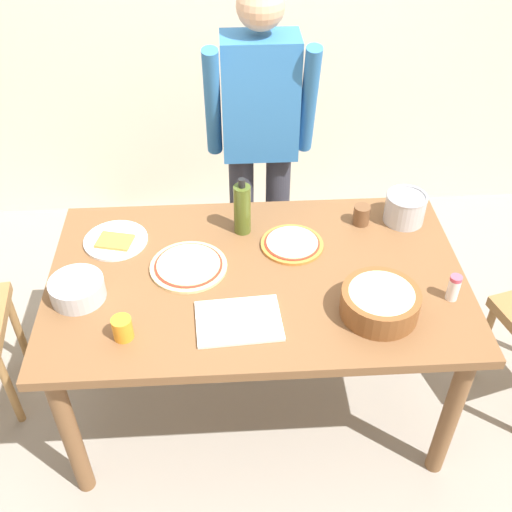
{
  "coord_description": "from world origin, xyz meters",
  "views": [
    {
      "loc": [
        -0.11,
        -1.74,
        2.33
      ],
      "look_at": [
        0.0,
        0.05,
        0.81
      ],
      "focal_mm": 42.86,
      "sensor_mm": 36.0,
      "label": 1
    }
  ],
  "objects_px": {
    "dining_table": "(257,291)",
    "cup_small_brown": "(361,215)",
    "plate_with_slice": "(116,240)",
    "person_cook": "(260,135)",
    "salt_shaker": "(454,288)",
    "pizza_raw_on_board": "(189,266)",
    "cup_orange": "(122,328)",
    "cutting_board_white": "(239,321)",
    "popcorn_bowl": "(380,300)",
    "olive_oil_bottle": "(242,209)",
    "steel_pot": "(405,208)",
    "pizza_cooked_on_tray": "(292,244)",
    "mixing_bowl_steel": "(77,289)"
  },
  "relations": [
    {
      "from": "pizza_cooked_on_tray",
      "to": "olive_oil_bottle",
      "type": "relative_size",
      "value": 1.0
    },
    {
      "from": "pizza_raw_on_board",
      "to": "cup_orange",
      "type": "height_order",
      "value": "cup_orange"
    },
    {
      "from": "person_cook",
      "to": "popcorn_bowl",
      "type": "bearing_deg",
      "value": -69.86
    },
    {
      "from": "popcorn_bowl",
      "to": "dining_table",
      "type": "bearing_deg",
      "value": 151.26
    },
    {
      "from": "dining_table",
      "to": "cup_small_brown",
      "type": "distance_m",
      "value": 0.57
    },
    {
      "from": "person_cook",
      "to": "cup_small_brown",
      "type": "bearing_deg",
      "value": -48.75
    },
    {
      "from": "person_cook",
      "to": "salt_shaker",
      "type": "height_order",
      "value": "person_cook"
    },
    {
      "from": "plate_with_slice",
      "to": "salt_shaker",
      "type": "distance_m",
      "value": 1.33
    },
    {
      "from": "cutting_board_white",
      "to": "steel_pot",
      "type": "bearing_deg",
      "value": 37.55
    },
    {
      "from": "person_cook",
      "to": "cup_small_brown",
      "type": "xyz_separation_m",
      "value": [
        0.4,
        -0.46,
        -0.14
      ]
    },
    {
      "from": "cup_orange",
      "to": "salt_shaker",
      "type": "xyz_separation_m",
      "value": [
        1.18,
        0.12,
        0.01
      ]
    },
    {
      "from": "steel_pot",
      "to": "salt_shaker",
      "type": "relative_size",
      "value": 1.64
    },
    {
      "from": "dining_table",
      "to": "cutting_board_white",
      "type": "distance_m",
      "value": 0.28
    },
    {
      "from": "mixing_bowl_steel",
      "to": "pizza_raw_on_board",
      "type": "bearing_deg",
      "value": 19.56
    },
    {
      "from": "cutting_board_white",
      "to": "popcorn_bowl",
      "type": "bearing_deg",
      "value": 1.83
    },
    {
      "from": "pizza_raw_on_board",
      "to": "mixing_bowl_steel",
      "type": "bearing_deg",
      "value": -160.44
    },
    {
      "from": "dining_table",
      "to": "pizza_cooked_on_tray",
      "type": "distance_m",
      "value": 0.25
    },
    {
      "from": "popcorn_bowl",
      "to": "pizza_cooked_on_tray",
      "type": "bearing_deg",
      "value": 124.03
    },
    {
      "from": "person_cook",
      "to": "salt_shaker",
      "type": "distance_m",
      "value": 1.14
    },
    {
      "from": "steel_pot",
      "to": "cutting_board_white",
      "type": "bearing_deg",
      "value": -142.45
    },
    {
      "from": "pizza_raw_on_board",
      "to": "popcorn_bowl",
      "type": "distance_m",
      "value": 0.74
    },
    {
      "from": "person_cook",
      "to": "cutting_board_white",
      "type": "bearing_deg",
      "value": -97.9
    },
    {
      "from": "pizza_cooked_on_tray",
      "to": "cup_small_brown",
      "type": "xyz_separation_m",
      "value": [
        0.31,
        0.13,
        0.03
      ]
    },
    {
      "from": "person_cook",
      "to": "steel_pot",
      "type": "relative_size",
      "value": 9.34
    },
    {
      "from": "person_cook",
      "to": "pizza_raw_on_board",
      "type": "height_order",
      "value": "person_cook"
    },
    {
      "from": "dining_table",
      "to": "cutting_board_white",
      "type": "xyz_separation_m",
      "value": [
        -0.08,
        -0.25,
        0.1
      ]
    },
    {
      "from": "popcorn_bowl",
      "to": "mixing_bowl_steel",
      "type": "xyz_separation_m",
      "value": [
        -1.08,
        0.14,
        -0.02
      ]
    },
    {
      "from": "pizza_raw_on_board",
      "to": "plate_with_slice",
      "type": "height_order",
      "value": "plate_with_slice"
    },
    {
      "from": "person_cook",
      "to": "salt_shaker",
      "type": "xyz_separation_m",
      "value": [
        0.65,
        -0.93,
        -0.13
      ]
    },
    {
      "from": "plate_with_slice",
      "to": "cutting_board_white",
      "type": "height_order",
      "value": "plate_with_slice"
    },
    {
      "from": "plate_with_slice",
      "to": "cup_orange",
      "type": "distance_m",
      "value": 0.53
    },
    {
      "from": "cup_small_brown",
      "to": "cup_orange",
      "type": "bearing_deg",
      "value": -147.58
    },
    {
      "from": "person_cook",
      "to": "popcorn_bowl",
      "type": "xyz_separation_m",
      "value": [
        0.36,
        -0.99,
        -0.12
      ]
    },
    {
      "from": "person_cook",
      "to": "steel_pot",
      "type": "height_order",
      "value": "person_cook"
    },
    {
      "from": "person_cook",
      "to": "plate_with_slice",
      "type": "xyz_separation_m",
      "value": [
        -0.63,
        -0.52,
        -0.17
      ]
    },
    {
      "from": "olive_oil_bottle",
      "to": "salt_shaker",
      "type": "height_order",
      "value": "olive_oil_bottle"
    },
    {
      "from": "cup_orange",
      "to": "cutting_board_white",
      "type": "relative_size",
      "value": 0.28
    },
    {
      "from": "cup_small_brown",
      "to": "cutting_board_white",
      "type": "distance_m",
      "value": 0.77
    },
    {
      "from": "steel_pot",
      "to": "cup_orange",
      "type": "relative_size",
      "value": 2.04
    },
    {
      "from": "pizza_raw_on_board",
      "to": "pizza_cooked_on_tray",
      "type": "bearing_deg",
      "value": 15.15
    },
    {
      "from": "dining_table",
      "to": "pizza_raw_on_board",
      "type": "distance_m",
      "value": 0.29
    },
    {
      "from": "olive_oil_bottle",
      "to": "pizza_raw_on_board",
      "type": "bearing_deg",
      "value": -134.7
    },
    {
      "from": "dining_table",
      "to": "person_cook",
      "type": "height_order",
      "value": "person_cook"
    },
    {
      "from": "pizza_raw_on_board",
      "to": "cup_orange",
      "type": "distance_m",
      "value": 0.41
    },
    {
      "from": "plate_with_slice",
      "to": "cup_small_brown",
      "type": "xyz_separation_m",
      "value": [
        1.03,
        0.07,
        0.03
      ]
    },
    {
      "from": "olive_oil_bottle",
      "to": "cup_orange",
      "type": "distance_m",
      "value": 0.72
    },
    {
      "from": "dining_table",
      "to": "cup_small_brown",
      "type": "xyz_separation_m",
      "value": [
        0.46,
        0.3,
        0.13
      ]
    },
    {
      "from": "plate_with_slice",
      "to": "salt_shaker",
      "type": "height_order",
      "value": "salt_shaker"
    },
    {
      "from": "popcorn_bowl",
      "to": "cup_small_brown",
      "type": "height_order",
      "value": "popcorn_bowl"
    },
    {
      "from": "popcorn_bowl",
      "to": "steel_pot",
      "type": "distance_m",
      "value": 0.58
    }
  ]
}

